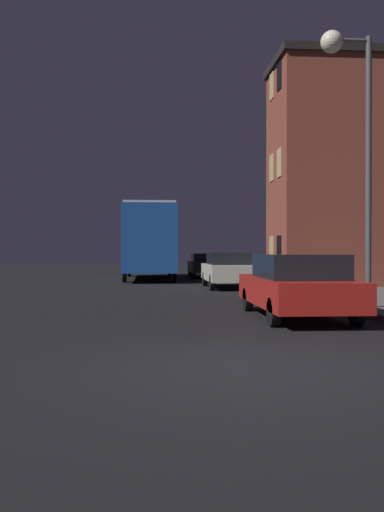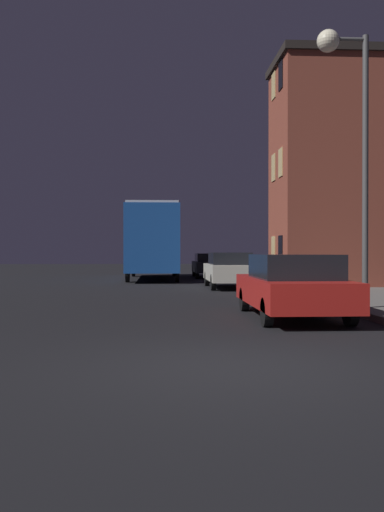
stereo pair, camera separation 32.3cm
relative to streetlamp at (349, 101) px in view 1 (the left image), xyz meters
name	(u,v)px [view 1 (the left image)]	position (x,y,z in m)	size (l,w,h in m)	color
ground_plane	(249,365)	(-3.40, -5.84, -5.05)	(120.00, 120.00, 0.00)	black
brick_building	(324,172)	(2.28, 9.33, -0.36)	(4.17, 3.93, 9.05)	brown
streetlamp	(349,101)	(0.00, 0.00, 0.00)	(1.23, 0.53, 6.54)	#4C4C4C
bus	(150,237)	(-4.72, 17.40, -2.79)	(2.59, 9.67, 3.82)	#194793
car_near_lane	(297,285)	(-1.43, -0.72, -4.32)	(1.84, 4.61, 1.42)	#B21E19
car_mid_lane	(227,269)	(-1.57, 9.68, -4.29)	(1.72, 4.44, 1.44)	beige
car_far_lane	(206,265)	(-1.52, 19.02, -4.32)	(1.83, 4.58, 1.37)	black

